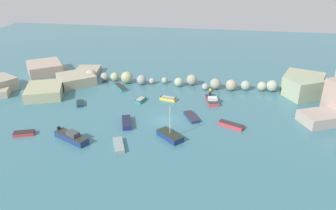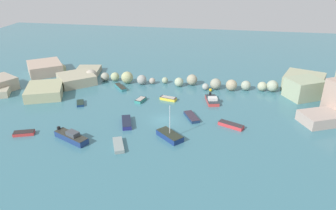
# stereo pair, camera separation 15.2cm
# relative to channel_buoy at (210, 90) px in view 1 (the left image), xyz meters

# --- Properties ---
(cove_water) EXTENTS (160.00, 160.00, 0.00)m
(cove_water) POSITION_rel_channel_buoy_xyz_m (-7.24, -14.66, -0.32)
(cove_water) COLOR teal
(cove_water) RESTS_ON ground
(cliff_headland_left) EXTENTS (25.22, 24.36, 2.63)m
(cliff_headland_left) POSITION_rel_channel_buoy_xyz_m (-38.78, -2.40, 0.79)
(cliff_headland_left) COLOR #ADA48B
(cliff_headland_left) RESTS_ON ground
(rock_breakwater) EXTENTS (44.84, 4.35, 2.65)m
(rock_breakwater) POSITION_rel_channel_buoy_xyz_m (-8.37, 2.03, 0.81)
(rock_breakwater) COLOR #A0AE96
(rock_breakwater) RESTS_ON ground
(channel_buoy) EXTENTS (0.64, 0.64, 0.64)m
(channel_buoy) POSITION_rel_channel_buoy_xyz_m (0.00, 0.00, 0.00)
(channel_buoy) COLOR gold
(channel_buoy) RESTS_ON cove_water
(moored_boat_0) EXTENTS (3.29, 4.49, 0.52)m
(moored_boat_0) POSITION_rel_channel_buoy_xyz_m (-2.58, -13.04, -0.06)
(moored_boat_0) COLOR navy
(moored_boat_0) RESTS_ON cove_water
(moored_boat_1) EXTENTS (4.37, 2.93, 0.66)m
(moored_boat_1) POSITION_rel_channel_buoy_xyz_m (4.25, -15.08, 0.01)
(moored_boat_1) COLOR #CD373C
(moored_boat_1) RESTS_ON cove_water
(moored_boat_2) EXTENTS (1.91, 2.80, 0.60)m
(moored_boat_2) POSITION_rel_channel_buoy_xyz_m (-13.23, -7.57, -0.01)
(moored_boat_2) COLOR teal
(moored_boat_2) RESTS_ON cove_water
(moored_boat_3) EXTENTS (4.73, 4.53, 5.62)m
(moored_boat_3) POSITION_rel_channel_buoy_xyz_m (-5.17, -20.52, 0.14)
(moored_boat_3) COLOR navy
(moored_boat_3) RESTS_ON cove_water
(moored_boat_4) EXTENTS (2.35, 3.05, 0.46)m
(moored_boat_4) POSITION_rel_channel_buoy_xyz_m (-24.33, -10.97, -0.09)
(moored_boat_4) COLOR navy
(moored_boat_4) RESTS_ON cove_water
(moored_boat_5) EXTENTS (3.43, 2.33, 0.56)m
(moored_boat_5) POSITION_rel_channel_buoy_xyz_m (-28.25, -23.53, -0.04)
(moored_boat_5) COLOR #C23535
(moored_boat_5) RESTS_ON cove_water
(moored_boat_6) EXTENTS (3.06, 5.04, 1.25)m
(moored_boat_6) POSITION_rel_channel_buoy_xyz_m (0.61, -5.49, 0.12)
(moored_boat_6) COLOR #C73F3C
(moored_boat_6) RESTS_ON cove_water
(moored_boat_7) EXTENTS (3.56, 4.03, 0.59)m
(moored_boat_7) POSITION_rel_channel_buoy_xyz_m (-19.23, -1.73, -0.03)
(moored_boat_7) COLOR teal
(moored_boat_7) RESTS_ON cove_water
(moored_boat_8) EXTENTS (2.88, 4.70, 0.71)m
(moored_boat_8) POSITION_rel_channel_buoy_xyz_m (-13.16, -17.27, 0.03)
(moored_boat_8) COLOR navy
(moored_boat_8) RESTS_ON cove_water
(moored_boat_9) EXTENTS (3.40, 1.99, 0.64)m
(moored_boat_9) POSITION_rel_channel_buoy_xyz_m (-7.99, -5.99, 0.01)
(moored_boat_9) COLOR yellow
(moored_boat_9) RESTS_ON cove_water
(moored_boat_10) EXTENTS (6.28, 4.16, 1.62)m
(moored_boat_10) POSITION_rel_channel_buoy_xyz_m (-20.01, -23.76, 0.28)
(moored_boat_10) COLOR navy
(moored_boat_10) RESTS_ON cove_water
(moored_boat_11) EXTENTS (2.91, 4.30, 0.54)m
(moored_boat_11) POSITION_rel_channel_buoy_xyz_m (-12.30, -24.32, -0.05)
(moored_boat_11) COLOR gray
(moored_boat_11) RESTS_ON cove_water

